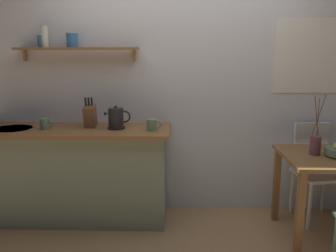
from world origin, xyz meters
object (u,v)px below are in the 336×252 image
(twig_vase, at_px, (315,144))
(knife_block, at_px, (90,116))
(coffee_mug_spare, at_px, (152,125))
(electric_kettle, at_px, (116,119))
(dining_table, at_px, (330,171))
(dining_chair_far, at_px, (315,166))
(coffee_mug_by_sink, at_px, (45,124))

(twig_vase, bearing_deg, knife_block, 171.35)
(twig_vase, distance_m, coffee_mug_spare, 1.42)
(twig_vase, distance_m, electric_kettle, 1.77)
(knife_block, height_order, coffee_mug_spare, knife_block)
(coffee_mug_spare, bearing_deg, dining_table, -7.77)
(twig_vase, height_order, electric_kettle, twig_vase)
(dining_table, distance_m, electric_kettle, 1.94)
(dining_table, bearing_deg, electric_kettle, 171.26)
(dining_chair_far, height_order, knife_block, knife_block)
(dining_table, height_order, coffee_mug_by_sink, coffee_mug_by_sink)
(dining_table, distance_m, twig_vase, 0.26)
(knife_block, xyz_separation_m, coffee_mug_spare, (0.60, -0.13, -0.06))
(coffee_mug_by_sink, distance_m, coffee_mug_spare, 0.99)
(electric_kettle, bearing_deg, twig_vase, -8.33)
(knife_block, distance_m, coffee_mug_by_sink, 0.41)
(dining_table, relative_size, coffee_mug_by_sink, 6.75)
(dining_chair_far, xyz_separation_m, coffee_mug_by_sink, (-2.57, -0.17, 0.44))
(coffee_mug_by_sink, relative_size, coffee_mug_spare, 0.89)
(twig_vase, bearing_deg, coffee_mug_by_sink, 175.02)
(dining_table, relative_size, dining_chair_far, 0.86)
(coffee_mug_spare, bearing_deg, electric_kettle, 166.92)
(dining_table, height_order, dining_chair_far, dining_chair_far)
(dining_table, relative_size, coffee_mug_spare, 6.00)
(twig_vase, distance_m, coffee_mug_by_sink, 2.41)
(dining_chair_far, bearing_deg, knife_block, -178.10)
(electric_kettle, distance_m, knife_block, 0.26)
(dining_chair_far, height_order, coffee_mug_spare, coffee_mug_spare)
(twig_vase, bearing_deg, coffee_mug_spare, 172.83)
(dining_chair_far, xyz_separation_m, coffee_mug_spare, (-1.57, -0.20, 0.44))
(dining_chair_far, bearing_deg, twig_vase, -113.56)
(dining_chair_far, relative_size, knife_block, 3.22)
(electric_kettle, xyz_separation_m, knife_block, (-0.26, 0.05, 0.02))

